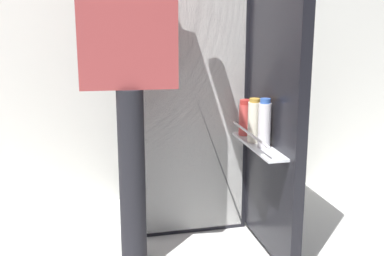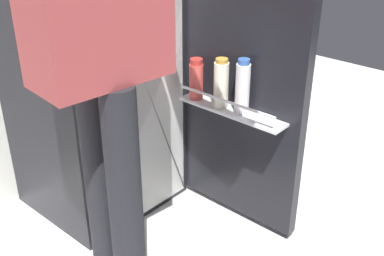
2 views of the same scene
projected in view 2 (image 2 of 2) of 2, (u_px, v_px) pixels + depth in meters
name	position (u px, v px, depth m)	size (l,w,h in m)	color
ground_plane	(181.00, 241.00, 2.14)	(5.43, 5.43, 0.00)	silver
refrigerator	(101.00, 38.00, 2.07)	(0.67, 1.18, 1.64)	black
person	(101.00, 22.00, 1.45)	(0.56, 0.78, 1.73)	black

